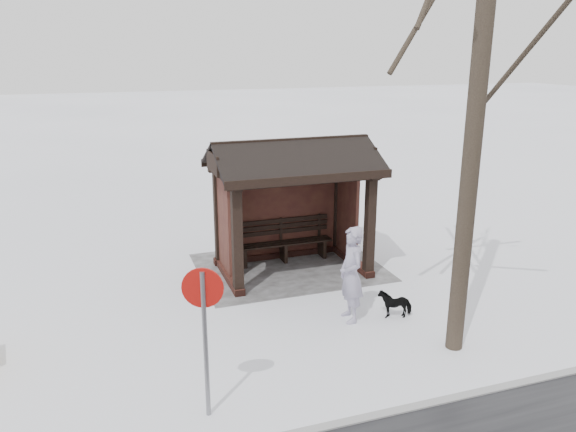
# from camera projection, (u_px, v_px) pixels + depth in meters

# --- Properties ---
(ground) EXTENTS (120.00, 120.00, 0.00)m
(ground) POSITION_uv_depth(u_px,v_px,m) (292.00, 270.00, 13.05)
(ground) COLOR white
(ground) RESTS_ON ground
(kerb) EXTENTS (120.00, 0.15, 0.06)m
(kerb) POSITION_uv_depth(u_px,v_px,m) (418.00, 407.00, 8.06)
(kerb) COLOR gray
(kerb) RESTS_ON ground
(trampled_patch) EXTENTS (4.20, 3.20, 0.02)m
(trampled_patch) POSITION_uv_depth(u_px,v_px,m) (289.00, 267.00, 13.23)
(trampled_patch) COLOR gray
(trampled_patch) RESTS_ON ground
(bus_shelter) EXTENTS (3.60, 2.40, 3.09)m
(bus_shelter) POSITION_uv_depth(u_px,v_px,m) (290.00, 178.00, 12.58)
(bus_shelter) COLOR #361913
(bus_shelter) RESTS_ON ground
(pedestrian) EXTENTS (0.48, 0.70, 1.84)m
(pedestrian) POSITION_uv_depth(u_px,v_px,m) (351.00, 274.00, 10.43)
(pedestrian) COLOR #9891AB
(pedestrian) RESTS_ON ground
(dog) EXTENTS (0.67, 0.41, 0.53)m
(dog) POSITION_uv_depth(u_px,v_px,m) (395.00, 303.00, 10.77)
(dog) COLOR black
(dog) RESTS_ON ground
(road_sign) EXTENTS (0.54, 0.22, 2.21)m
(road_sign) POSITION_uv_depth(u_px,v_px,m) (204.00, 310.00, 7.47)
(road_sign) COLOR slate
(road_sign) RESTS_ON ground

